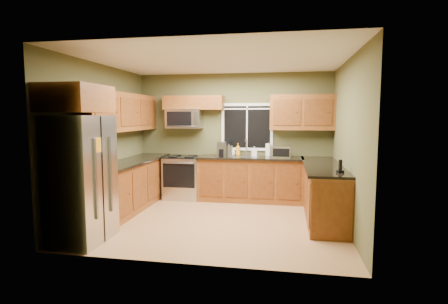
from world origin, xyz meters
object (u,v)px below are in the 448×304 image
(soap_bottle_a, at_px, (238,149))
(cordless_phone, at_px, (340,169))
(soap_bottle_c, at_px, (232,151))
(refrigerator, at_px, (79,179))
(range, at_px, (183,177))
(toaster_oven, at_px, (281,152))
(soap_bottle_b, at_px, (254,152))
(coffee_maker, at_px, (222,150))
(paper_towel_roll, at_px, (268,150))
(microwave, at_px, (184,119))
(kettle, at_px, (229,150))

(soap_bottle_a, bearing_deg, cordless_phone, -47.45)
(soap_bottle_c, bearing_deg, refrigerator, -121.26)
(range, relative_size, toaster_oven, 2.28)
(soap_bottle_b, bearing_deg, coffee_maker, -166.86)
(paper_towel_roll, xyz_separation_m, soap_bottle_c, (-0.77, -0.12, -0.04))
(microwave, xyz_separation_m, coffee_maker, (0.87, -0.20, -0.65))
(range, relative_size, paper_towel_roll, 3.21)
(range, height_order, microwave, microwave)
(refrigerator, xyz_separation_m, microwave, (0.69, 2.91, 0.83))
(microwave, xyz_separation_m, paper_towel_roll, (1.82, 0.07, -0.66))
(paper_towel_roll, relative_size, soap_bottle_b, 1.42)
(toaster_oven, height_order, soap_bottle_b, toaster_oven)
(refrigerator, xyz_separation_m, kettle, (1.69, 2.80, 0.17))
(microwave, bearing_deg, soap_bottle_c, -2.25)
(microwave, bearing_deg, refrigerator, -103.34)
(microwave, relative_size, kettle, 2.74)
(paper_towel_roll, height_order, soap_bottle_a, paper_towel_roll)
(coffee_maker, bearing_deg, toaster_oven, -0.07)
(soap_bottle_c, bearing_deg, kettle, -127.68)
(soap_bottle_b, bearing_deg, range, -176.60)
(paper_towel_roll, xyz_separation_m, soap_bottle_b, (-0.29, -0.12, -0.03))
(paper_towel_roll, xyz_separation_m, cordless_phone, (1.18, -2.00, -0.07))
(kettle, bearing_deg, soap_bottle_c, 52.32)
(soap_bottle_c, bearing_deg, microwave, 177.75)
(range, distance_m, toaster_oven, 2.18)
(range, bearing_deg, cordless_phone, -30.82)
(kettle, distance_m, soap_bottle_c, 0.09)
(toaster_oven, relative_size, paper_towel_roll, 1.40)
(soap_bottle_b, bearing_deg, kettle, -173.46)
(paper_towel_roll, relative_size, cordless_phone, 1.47)
(soap_bottle_a, height_order, soap_bottle_b, soap_bottle_a)
(toaster_oven, height_order, paper_towel_roll, paper_towel_roll)
(toaster_oven, xyz_separation_m, soap_bottle_b, (-0.56, 0.15, -0.02))
(coffee_maker, height_order, cordless_phone, coffee_maker)
(refrigerator, distance_m, range, 2.89)
(toaster_oven, distance_m, soap_bottle_b, 0.59)
(microwave, xyz_separation_m, soap_bottle_a, (1.17, 0.07, -0.66))
(microwave, bearing_deg, cordless_phone, -32.70)
(toaster_oven, relative_size, soap_bottle_a, 1.55)
(microwave, relative_size, cordless_phone, 3.81)
(kettle, bearing_deg, cordless_phone, -42.31)
(range, height_order, soap_bottle_c, soap_bottle_c)
(range, distance_m, soap_bottle_c, 1.20)
(toaster_oven, bearing_deg, kettle, 175.09)
(microwave, distance_m, soap_bottle_c, 1.26)
(range, xyz_separation_m, microwave, (-0.00, 0.14, 1.26))
(refrigerator, distance_m, soap_bottle_c, 3.35)
(cordless_phone, bearing_deg, paper_towel_roll, 120.56)
(refrigerator, bearing_deg, cordless_phone, 14.91)
(refrigerator, relative_size, soap_bottle_c, 9.52)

